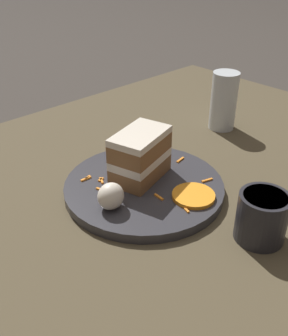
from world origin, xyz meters
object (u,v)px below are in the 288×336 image
object	(u,v)px
plate	(144,187)
drinking_glass	(223,105)
cake_slice	(140,155)
cream_dollop	(111,196)
orange_garnish	(193,196)
coffee_mug	(262,216)

from	to	relation	value
plate	drinking_glass	bearing A→B (deg)	-167.47
cake_slice	cream_dollop	xyz separation A→B (m)	(0.10, 0.04, -0.02)
orange_garnish	coffee_mug	size ratio (longest dim) A/B	0.94
cream_dollop	drinking_glass	xyz separation A→B (m)	(-0.42, -0.09, 0.02)
plate	orange_garnish	bearing A→B (deg)	109.08
cake_slice	drinking_glass	size ratio (longest dim) A/B	0.93
plate	cake_slice	size ratio (longest dim) A/B	2.29
cake_slice	orange_garnish	size ratio (longest dim) A/B	1.71
orange_garnish	drinking_glass	bearing A→B (deg)	-150.92
cake_slice	plate	bearing A→B (deg)	-41.43
cream_dollop	drinking_glass	distance (m)	0.43
orange_garnish	coffee_mug	world-z (taller)	coffee_mug
coffee_mug	plate	bearing A→B (deg)	-78.60
plate	cream_dollop	xyz separation A→B (m)	(0.09, 0.02, 0.03)
drinking_glass	coffee_mug	distance (m)	0.40
orange_garnish	drinking_glass	world-z (taller)	drinking_glass
cream_dollop	coffee_mug	distance (m)	0.24
orange_garnish	coffee_mug	distance (m)	0.13
cake_slice	orange_garnish	distance (m)	0.12
cream_dollop	orange_garnish	xyz separation A→B (m)	(-0.12, 0.07, -0.02)
cake_slice	cream_dollop	size ratio (longest dim) A/B	2.76
drinking_glass	coffee_mug	size ratio (longest dim) A/B	1.74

